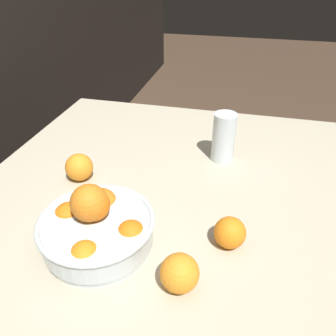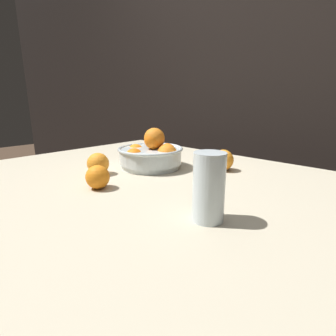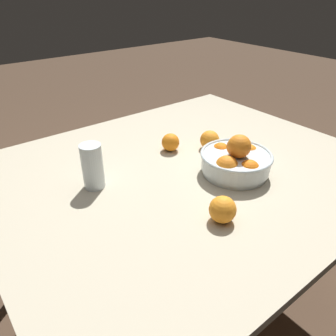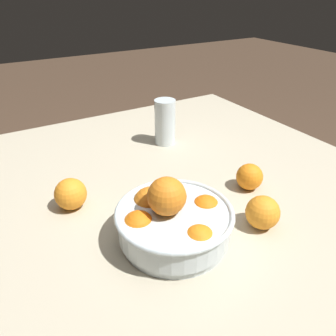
{
  "view_description": "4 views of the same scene",
  "coord_description": "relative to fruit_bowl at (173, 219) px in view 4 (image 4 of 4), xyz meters",
  "views": [
    {
      "loc": [
        -0.6,
        -0.14,
        1.35
      ],
      "look_at": [
        0.12,
        0.04,
        0.86
      ],
      "focal_mm": 35.0,
      "sensor_mm": 36.0,
      "label": 1
    },
    {
      "loc": [
        0.65,
        -0.56,
        1.05
      ],
      "look_at": [
        0.09,
        0.03,
        0.83
      ],
      "focal_mm": 28.0,
      "sensor_mm": 36.0,
      "label": 2
    },
    {
      "loc": [
        0.72,
        0.81,
        1.41
      ],
      "look_at": [
        0.12,
        0.04,
        0.84
      ],
      "focal_mm": 35.0,
      "sensor_mm": 36.0,
      "label": 3
    },
    {
      "loc": [
        -0.6,
        0.44,
        1.29
      ],
      "look_at": [
        0.08,
        0.05,
        0.84
      ],
      "focal_mm": 35.0,
      "sensor_mm": 36.0,
      "label": 4
    }
  ],
  "objects": [
    {
      "name": "orange_loose_aside",
      "position": [
        0.23,
        0.16,
        -0.01
      ],
      "size": [
        0.08,
        0.08,
        0.08
      ],
      "primitive_type": "sphere",
      "color": "orange",
      "rests_on": "dining_table"
    },
    {
      "name": "fruit_bowl",
      "position": [
        0.0,
        0.0,
        0.0
      ],
      "size": [
        0.26,
        0.26,
        0.16
      ],
      "color": "silver",
      "rests_on": "dining_table"
    },
    {
      "name": "juice_glass",
      "position": [
        0.45,
        -0.24,
        0.01
      ],
      "size": [
        0.07,
        0.07,
        0.16
      ],
      "color": "#F4A314",
      "rests_on": "dining_table"
    },
    {
      "name": "orange_loose_near_bowl",
      "position": [
        -0.07,
        -0.21,
        -0.02
      ],
      "size": [
        0.08,
        0.08,
        0.08
      ],
      "primitive_type": "sphere",
      "color": "orange",
      "rests_on": "dining_table"
    },
    {
      "name": "orange_loose_front",
      "position": [
        0.07,
        -0.29,
        -0.02
      ],
      "size": [
        0.07,
        0.07,
        0.07
      ],
      "primitive_type": "sphere",
      "color": "orange",
      "rests_on": "dining_table"
    },
    {
      "name": "dining_table",
      "position": [
        0.11,
        -0.15,
        -0.12
      ],
      "size": [
        1.43,
        1.2,
        0.78
      ],
      "color": "#B7AD93",
      "rests_on": "ground_plane"
    }
  ]
}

